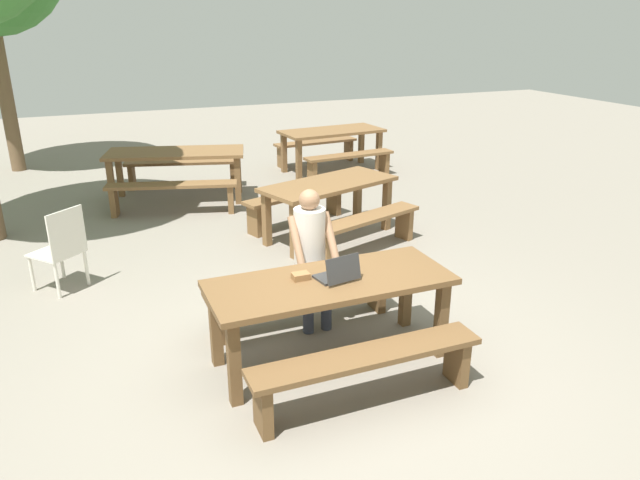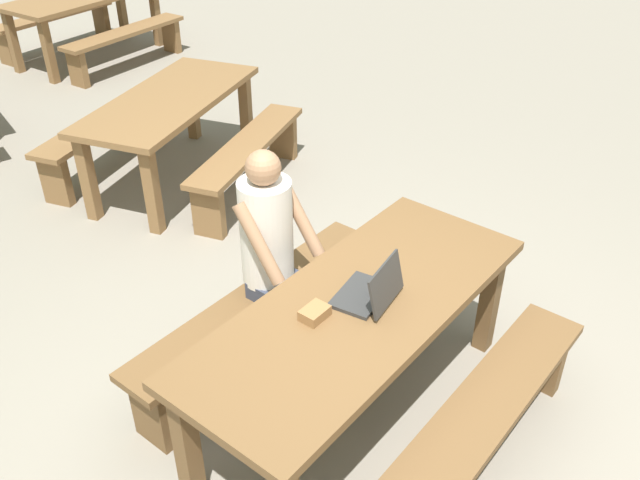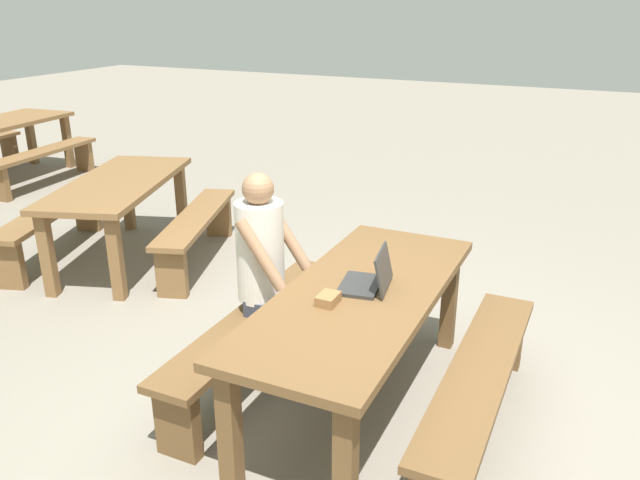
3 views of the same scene
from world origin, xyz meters
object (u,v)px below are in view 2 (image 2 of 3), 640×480
at_px(small_pouch, 315,313).
at_px(person_seated, 272,246).
at_px(picnic_table_distant, 84,4).
at_px(picnic_table_front, 358,320).
at_px(laptop, 371,291).
at_px(picnic_table_mid, 170,110).

xyz_separation_m(small_pouch, person_seated, (0.31, 0.55, -0.02)).
bearing_deg(small_pouch, picnic_table_distant, 64.32).
relative_size(picnic_table_front, laptop, 5.74).
relative_size(laptop, picnic_table_distant, 0.18).
height_order(laptop, picnic_table_distant, laptop).
height_order(small_pouch, person_seated, person_seated).
bearing_deg(picnic_table_distant, picnic_table_mid, -118.93).
distance_m(small_pouch, picnic_table_distant, 6.53).
distance_m(person_seated, picnic_table_distant, 5.91).
bearing_deg(laptop, picnic_table_front, -39.00).
bearing_deg(picnic_table_mid, picnic_table_distant, 47.53).
xyz_separation_m(small_pouch, picnic_table_distant, (2.83, 5.88, -0.11)).
height_order(laptop, person_seated, person_seated).
distance_m(laptop, picnic_table_distant, 6.53).
bearing_deg(small_pouch, laptop, -24.83).
distance_m(laptop, picnic_table_mid, 2.99).
bearing_deg(picnic_table_mid, laptop, -130.24).
relative_size(laptop, picnic_table_mid, 0.18).
relative_size(small_pouch, picnic_table_mid, 0.07).
height_order(small_pouch, picnic_table_distant, small_pouch).
relative_size(laptop, small_pouch, 2.54).
bearing_deg(picnic_table_distant, small_pouch, -120.54).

